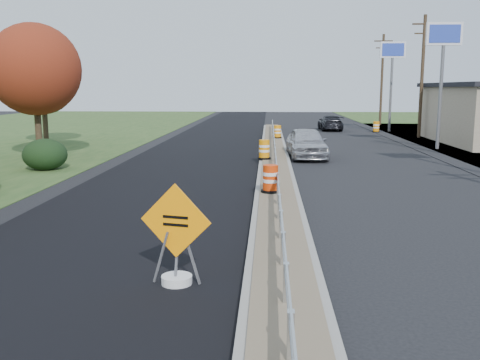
# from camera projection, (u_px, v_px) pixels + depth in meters

# --- Properties ---
(ground) EXTENTS (140.00, 140.00, 0.00)m
(ground) POSITION_uv_depth(u_px,v_px,m) (277.00, 198.00, 19.15)
(ground) COLOR black
(ground) RESTS_ON ground
(milled_overlay) EXTENTS (7.20, 120.00, 0.01)m
(milled_overlay) POSITION_uv_depth(u_px,v_px,m) (194.00, 160.00, 29.22)
(milled_overlay) COLOR black
(milled_overlay) RESTS_ON ground
(median) EXTENTS (1.60, 55.00, 0.23)m
(median) POSITION_uv_depth(u_px,v_px,m) (275.00, 164.00, 27.00)
(median) COLOR gray
(median) RESTS_ON ground
(guardrail) EXTENTS (0.10, 46.15, 0.72)m
(guardrail) POSITION_uv_depth(u_px,v_px,m) (275.00, 149.00, 27.88)
(guardrail) COLOR silver
(guardrail) RESTS_ON median
(pylon_sign_mid) EXTENTS (2.20, 0.30, 7.90)m
(pylon_sign_mid) POSITION_uv_depth(u_px,v_px,m) (443.00, 46.00, 33.23)
(pylon_sign_mid) COLOR slate
(pylon_sign_mid) RESTS_ON ground
(pylon_sign_north) EXTENTS (2.20, 0.30, 7.90)m
(pylon_sign_north) POSITION_uv_depth(u_px,v_px,m) (392.00, 58.00, 47.01)
(pylon_sign_north) COLOR slate
(pylon_sign_north) RESTS_ON ground
(utility_pole_nmid) EXTENTS (1.90, 0.26, 9.40)m
(utility_pole_nmid) POSITION_uv_depth(u_px,v_px,m) (422.00, 74.00, 41.31)
(utility_pole_nmid) COLOR #473523
(utility_pole_nmid) RESTS_ON ground
(utility_pole_north) EXTENTS (1.90, 0.26, 9.40)m
(utility_pole_north) POSITION_uv_depth(u_px,v_px,m) (382.00, 78.00, 56.07)
(utility_pole_north) COLOR #473523
(utility_pole_north) RESTS_ON ground
(hedge_north) EXTENTS (2.09, 2.09, 1.52)m
(hedge_north) POSITION_uv_depth(u_px,v_px,m) (45.00, 154.00, 25.51)
(hedge_north) COLOR black
(hedge_north) RESTS_ON ground
(tree_near_red) EXTENTS (4.95, 4.95, 7.35)m
(tree_near_red) POSITION_uv_depth(u_px,v_px,m) (35.00, 70.00, 28.85)
(tree_near_red) COLOR #473523
(tree_near_red) RESTS_ON ground
(tree_near_back) EXTENTS (4.29, 4.29, 6.37)m
(tree_near_back) POSITION_uv_depth(u_px,v_px,m) (43.00, 83.00, 36.99)
(tree_near_back) COLOR #473523
(tree_near_back) RESTS_ON ground
(caution_sign) EXTENTS (1.46, 0.62, 2.06)m
(caution_sign) POSITION_uv_depth(u_px,v_px,m) (176.00, 259.00, 10.64)
(caution_sign) COLOR white
(caution_sign) RESTS_ON ground
(barrel_median_near) EXTENTS (0.67, 0.67, 0.98)m
(barrel_median_near) POSITION_uv_depth(u_px,v_px,m) (270.00, 179.00, 18.91)
(barrel_median_near) COLOR black
(barrel_median_near) RESTS_ON median
(barrel_median_mid) EXTENTS (0.68, 0.68, 1.00)m
(barrel_median_mid) POSITION_uv_depth(u_px,v_px,m) (264.00, 150.00, 27.78)
(barrel_median_mid) COLOR black
(barrel_median_mid) RESTS_ON median
(barrel_median_far) EXTENTS (0.64, 0.64, 0.94)m
(barrel_median_far) POSITION_uv_depth(u_px,v_px,m) (278.00, 132.00, 39.46)
(barrel_median_far) COLOR black
(barrel_median_far) RESTS_ON median
(barrel_shoulder_far) EXTENTS (0.66, 0.66, 0.97)m
(barrel_shoulder_far) POSITION_uv_depth(u_px,v_px,m) (376.00, 127.00, 47.39)
(barrel_shoulder_far) COLOR black
(barrel_shoulder_far) RESTS_ON ground
(car_silver) EXTENTS (2.32, 5.11, 1.70)m
(car_silver) POSITION_uv_depth(u_px,v_px,m) (306.00, 143.00, 29.98)
(car_silver) COLOR silver
(car_silver) RESTS_ON ground
(car_dark_far) EXTENTS (2.05, 4.87, 1.40)m
(car_dark_far) POSITION_uv_depth(u_px,v_px,m) (330.00, 123.00, 49.66)
(car_dark_far) COLOR black
(car_dark_far) RESTS_ON ground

